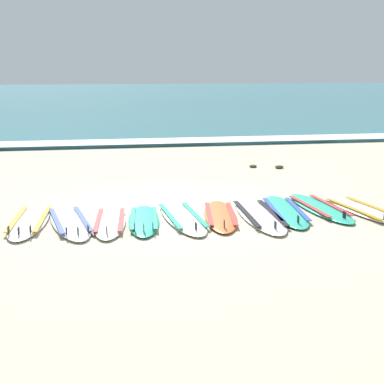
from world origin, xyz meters
name	(u,v)px	position (x,y,z in m)	size (l,w,h in m)	color
ground_plane	(179,211)	(0.00, 0.00, 0.00)	(80.00, 80.00, 0.00)	#C1B599
sea	(107,96)	(0.00, 37.84, 0.05)	(80.00, 60.00, 0.10)	teal
wave_foam_strip	(137,143)	(0.00, 8.52, 0.06)	(80.00, 1.36, 0.11)	white
surfboard_0	(30,221)	(-2.40, -0.33, 0.04)	(0.71, 2.25, 0.18)	white
surfboard_1	(70,222)	(-1.78, -0.49, 0.04)	(0.91, 2.28, 0.18)	white
surfboard_2	(110,222)	(-1.17, -0.61, 0.04)	(0.65, 1.99, 0.18)	white
surfboard_3	(144,220)	(-0.64, -0.60, 0.04)	(0.65, 1.95, 0.18)	#2DB793
surfboard_4	(182,217)	(-0.02, -0.52, 0.04)	(0.71, 2.28, 0.18)	white
surfboard_5	(220,216)	(0.60, -0.54, 0.04)	(0.82, 2.11, 0.18)	orange
surfboard_6	(259,215)	(1.23, -0.60, 0.04)	(0.69, 2.41, 0.18)	silver
surfboard_7	(285,211)	(1.74, -0.42, 0.04)	(0.81, 2.29, 0.18)	#2DB793
surfboard_8	(320,208)	(2.39, -0.30, 0.04)	(0.68, 2.22, 0.18)	#2DB793
surfboard_9	(363,210)	(3.04, -0.58, 0.04)	(0.87, 2.27, 0.18)	white
seaweed_clump_near_shoreline	(279,167)	(3.00, 3.69, 0.04)	(0.21, 0.17, 0.07)	#384723
seaweed_clump_mid_sand	(253,166)	(2.42, 3.93, 0.03)	(0.19, 0.15, 0.07)	#4C4228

